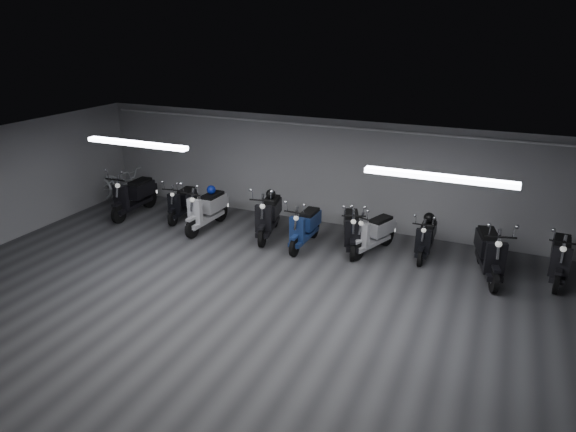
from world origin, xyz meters
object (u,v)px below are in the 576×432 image
at_px(scooter_1, 182,197).
at_px(helmet_2, 429,218).
at_px(scooter_4, 305,221).
at_px(helmet_0, 211,190).
at_px(scooter_2, 206,203).
at_px(scooter_8, 491,245).
at_px(scooter_5, 352,223).
at_px(scooter_0, 133,189).
at_px(scooter_7, 426,232).
at_px(scooter_6, 374,227).
at_px(scooter_9, 561,251).
at_px(scooter_3, 268,209).
at_px(helmet_1, 271,194).
at_px(bicycle, 119,181).

height_order(scooter_1, helmet_2, scooter_1).
distance_m(scooter_4, helmet_0, 2.76).
bearing_deg(scooter_2, scooter_8, 3.47).
xyz_separation_m(scooter_5, helmet_2, (1.66, 0.54, 0.21)).
height_order(scooter_1, scooter_5, scooter_5).
bearing_deg(scooter_0, scooter_7, 1.93).
xyz_separation_m(scooter_6, helmet_2, (1.15, 0.49, 0.23)).
bearing_deg(scooter_9, scooter_6, -172.81).
height_order(scooter_1, scooter_3, scooter_3).
height_order(scooter_3, helmet_2, scooter_3).
bearing_deg(scooter_5, scooter_1, 159.35).
xyz_separation_m(scooter_1, scooter_3, (2.70, -0.17, 0.11)).
xyz_separation_m(scooter_5, helmet_1, (-2.19, 0.21, 0.36)).
height_order(scooter_6, bicycle, bicycle).
distance_m(scooter_1, scooter_6, 5.34).
bearing_deg(scooter_3, scooter_9, -9.42).
bearing_deg(scooter_8, scooter_7, 146.29).
bearing_deg(scooter_8, helmet_2, 138.46).
distance_m(scooter_6, helmet_2, 1.28).
xyz_separation_m(scooter_0, helmet_2, (7.89, 0.72, 0.12)).
distance_m(scooter_5, helmet_0, 3.82).
height_order(scooter_0, scooter_6, scooter_0).
bearing_deg(scooter_8, scooter_0, 166.00).
xyz_separation_m(scooter_3, helmet_0, (-1.67, 0.06, 0.27)).
bearing_deg(helmet_2, scooter_4, -163.53).
xyz_separation_m(scooter_0, scooter_1, (1.40, 0.29, -0.13)).
xyz_separation_m(scooter_4, helmet_2, (2.74, 0.81, 0.21)).
bearing_deg(scooter_5, scooter_8, -22.68).
distance_m(scooter_4, helmet_2, 2.86).
relative_size(scooter_4, scooter_6, 1.03).
distance_m(bicycle, helmet_0, 3.56).
xyz_separation_m(scooter_2, bicycle, (-3.49, 0.77, -0.05)).
relative_size(scooter_1, scooter_6, 0.97).
height_order(scooter_3, scooter_5, scooter_3).
height_order(scooter_2, scooter_6, scooter_2).
relative_size(scooter_1, helmet_0, 7.08).
bearing_deg(scooter_1, helmet_0, -13.48).
xyz_separation_m(scooter_4, scooter_6, (1.58, 0.31, -0.02)).
xyz_separation_m(scooter_2, scooter_4, (2.74, -0.00, -0.05)).
bearing_deg(helmet_2, scooter_1, -176.25).
height_order(helmet_0, helmet_2, helmet_0).
relative_size(scooter_1, helmet_2, 6.63).
relative_size(scooter_6, scooter_7, 1.06).
bearing_deg(scooter_4, helmet_0, 175.57).
bearing_deg(scooter_7, scooter_2, -173.80).
distance_m(helmet_1, helmet_2, 3.87).
bearing_deg(helmet_0, scooter_6, 0.63).
bearing_deg(scooter_4, scooter_1, 175.36).
bearing_deg(scooter_0, scooter_2, -3.78).
distance_m(scooter_9, helmet_0, 8.19).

